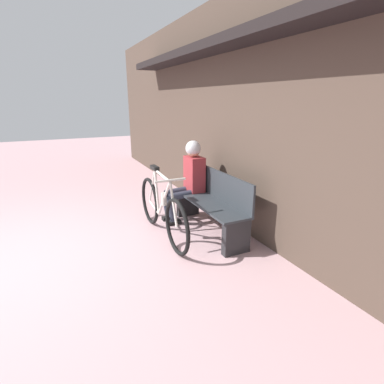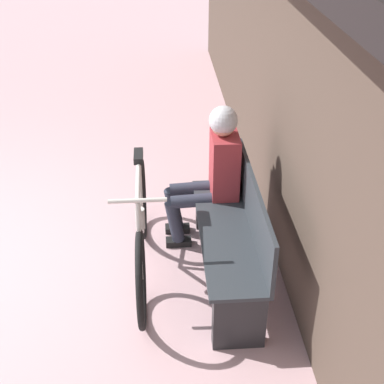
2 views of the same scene
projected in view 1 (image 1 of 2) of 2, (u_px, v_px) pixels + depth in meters
ground_plane at (22, 263)px, 3.48m from camera, size 24.00×24.00×0.00m
storefront_wall at (236, 111)px, 4.16m from camera, size 12.00×0.56×3.20m
park_bench_near at (212, 205)px, 4.22m from camera, size 1.52×0.42×0.86m
bicycle at (162, 210)px, 4.04m from camera, size 1.77×0.40×0.95m
person_seated at (189, 175)px, 4.56m from camera, size 0.34×0.62×1.23m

